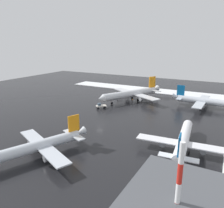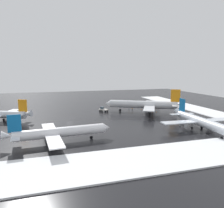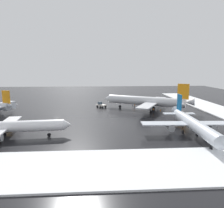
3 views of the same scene
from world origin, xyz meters
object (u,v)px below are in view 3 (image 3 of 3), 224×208
object	(u,v)px
airplane_parked_portside	(147,101)
traffic_cone_wingtip_side	(160,110)
airplane_foreground_jet	(9,127)
traffic_cone_near_nose	(152,109)
traffic_cone_mid_line	(146,106)
ground_crew_mid_apron	(135,105)
ground_crew_near_tug	(154,110)
airplane_far_rear	(193,124)
pushback_tug	(101,105)
ground_crew_by_nose_gear	(133,104)

from	to	relation	value
airplane_parked_portside	traffic_cone_wingtip_side	xyz separation A→B (m)	(5.32, -1.89, -3.57)
airplane_foreground_jet	traffic_cone_near_nose	size ratio (longest dim) A/B	56.27
traffic_cone_wingtip_side	traffic_cone_mid_line	bearing A→B (deg)	114.92
ground_crew_mid_apron	traffic_cone_near_nose	distance (m)	8.77
ground_crew_near_tug	traffic_cone_mid_line	size ratio (longest dim) A/B	3.11
airplane_far_rear	traffic_cone_wingtip_side	xyz separation A→B (m)	(1.12, 33.99, -2.92)
pushback_tug	ground_crew_mid_apron	size ratio (longest dim) A/B	2.82
pushback_tug	traffic_cone_near_nose	xyz separation A→B (m)	(21.92, -6.83, -1.01)
airplane_parked_portside	traffic_cone_mid_line	xyz separation A→B (m)	(1.20, 6.97, -3.57)
airplane_far_rear	ground_crew_near_tug	distance (m)	31.02
airplane_far_rear	traffic_cone_wingtip_side	size ratio (longest dim) A/B	59.12
ground_crew_mid_apron	traffic_cone_wingtip_side	bearing A→B (deg)	81.64
ground_crew_mid_apron	traffic_cone_wingtip_side	size ratio (longest dim) A/B	3.11
airplane_far_rear	ground_crew_near_tug	size ratio (longest dim) A/B	19.01
airplane_foreground_jet	traffic_cone_wingtip_side	size ratio (longest dim) A/B	56.27
traffic_cone_mid_line	traffic_cone_wingtip_side	xyz separation A→B (m)	(4.12, -8.86, 0.00)
pushback_tug	airplane_far_rear	bearing A→B (deg)	163.60
airplane_parked_portside	traffic_cone_wingtip_side	distance (m)	6.68
ground_crew_mid_apron	traffic_cone_wingtip_side	world-z (taller)	ground_crew_mid_apron
airplane_parked_portside	airplane_far_rear	xyz separation A→B (m)	(4.20, -35.88, -0.65)
pushback_tug	traffic_cone_mid_line	world-z (taller)	pushback_tug
pushback_tug	ground_crew_mid_apron	distance (m)	15.27
airplane_far_rear	pushback_tug	bearing A→B (deg)	-148.54
airplane_parked_portside	airplane_far_rear	distance (m)	36.13
ground_crew_mid_apron	traffic_cone_wingtip_side	distance (m)	12.46
airplane_parked_portside	pushback_tug	xyz separation A→B (m)	(-19.55, 7.15, -2.56)
airplane_parked_portside	traffic_cone_near_nose	bearing A→B (deg)	-144.14
traffic_cone_mid_line	ground_crew_mid_apron	bearing A→B (deg)	-169.59
traffic_cone_near_nose	ground_crew_mid_apron	bearing A→B (deg)	139.97
airplane_far_rear	pushback_tug	xyz separation A→B (m)	(-23.76, 43.03, -1.91)
airplane_far_rear	traffic_cone_mid_line	bearing A→B (deg)	-173.43
airplane_far_rear	ground_crew_by_nose_gear	distance (m)	46.55
traffic_cone_wingtip_side	pushback_tug	bearing A→B (deg)	160.01
ground_crew_near_tug	traffic_cone_mid_line	world-z (taller)	ground_crew_near_tug
airplane_foreground_jet	ground_crew_mid_apron	xyz separation A→B (m)	(39.41, 40.63, -2.06)
pushback_tug	traffic_cone_near_nose	bearing A→B (deg)	-152.60
airplane_far_rear	traffic_cone_wingtip_side	world-z (taller)	airplane_far_rear
airplane_far_rear	pushback_tug	size ratio (longest dim) A/B	6.75
pushback_tug	traffic_cone_near_nose	size ratio (longest dim) A/B	8.76
airplane_far_rear	traffic_cone_mid_line	world-z (taller)	airplane_far_rear
airplane_far_rear	ground_crew_by_nose_gear	size ratio (longest dim) A/B	19.01
traffic_cone_wingtip_side	airplane_parked_portside	bearing A→B (deg)	160.40
ground_crew_near_tug	traffic_cone_near_nose	size ratio (longest dim) A/B	3.11
traffic_cone_wingtip_side	ground_crew_near_tug	bearing A→B (deg)	-140.16
airplane_far_rear	traffic_cone_wingtip_side	distance (m)	34.13
airplane_parked_portside	airplane_far_rear	bearing A→B (deg)	124.73
airplane_parked_portside	pushback_tug	size ratio (longest dim) A/B	7.48
airplane_far_rear	ground_crew_near_tug	xyz separation A→B (m)	(-2.68, 30.82, -2.22)
pushback_tug	airplane_foreground_jet	bearing A→B (deg)	104.66
traffic_cone_wingtip_side	ground_crew_mid_apron	bearing A→B (deg)	140.89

